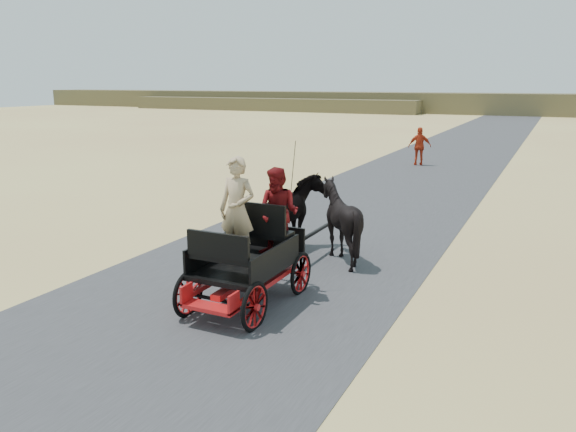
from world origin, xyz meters
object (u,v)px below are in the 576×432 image
at_px(pedestrian, 420,146).
at_px(horse_left, 293,216).
at_px(carriage, 247,283).
at_px(horse_right, 340,221).

bearing_deg(pedestrian, horse_left, 75.31).
bearing_deg(horse_left, carriage, 100.39).
bearing_deg(horse_right, horse_left, 0.00).
xyz_separation_m(carriage, horse_left, (-0.55, 3.00, 0.49)).
bearing_deg(pedestrian, horse_right, 79.59).
relative_size(carriage, horse_left, 1.20).
distance_m(carriage, pedestrian, 17.69).
relative_size(horse_left, horse_right, 1.18).
relative_size(carriage, pedestrian, 1.39).
distance_m(horse_left, pedestrian, 14.66).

